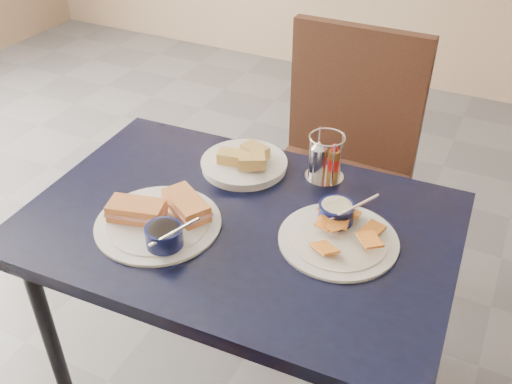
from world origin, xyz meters
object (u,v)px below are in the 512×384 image
at_px(dining_table, 239,242).
at_px(condiment_caddy, 324,160).
at_px(chair_far, 341,156).
at_px(sandwich_plate, 161,219).
at_px(plantain_plate, 338,230).
at_px(bread_basket, 245,163).

height_order(dining_table, condiment_caddy, condiment_caddy).
bearing_deg(chair_far, dining_table, -94.57).
bearing_deg(sandwich_plate, chair_far, 74.55).
relative_size(chair_far, condiment_caddy, 7.47).
relative_size(sandwich_plate, condiment_caddy, 2.38).
bearing_deg(plantain_plate, bread_basket, 154.11).
distance_m(dining_table, sandwich_plate, 0.22).
height_order(plantain_plate, bread_basket, plantain_plate).
height_order(sandwich_plate, bread_basket, sandwich_plate).
relative_size(plantain_plate, condiment_caddy, 2.15).
distance_m(sandwich_plate, condiment_caddy, 0.48).
distance_m(sandwich_plate, plantain_plate, 0.44).
height_order(chair_far, bread_basket, chair_far).
bearing_deg(chair_far, sandwich_plate, -105.45).
distance_m(plantain_plate, condiment_caddy, 0.26).
relative_size(dining_table, condiment_caddy, 8.25).
xyz_separation_m(sandwich_plate, plantain_plate, (0.41, 0.16, -0.00)).
bearing_deg(condiment_caddy, chair_far, 99.99).
bearing_deg(chair_far, condiment_caddy, -80.01).
xyz_separation_m(bread_basket, condiment_caddy, (0.22, 0.06, 0.04)).
bearing_deg(sandwich_plate, dining_table, 33.99).
height_order(dining_table, bread_basket, bread_basket).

